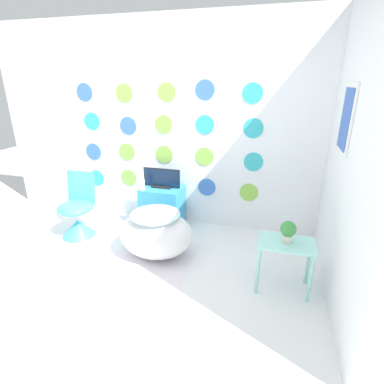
{
  "coord_description": "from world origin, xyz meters",
  "views": [
    {
      "loc": [
        1.4,
        -2.02,
        1.88
      ],
      "look_at": [
        0.59,
        0.79,
        0.77
      ],
      "focal_mm": 28.0,
      "sensor_mm": 36.0,
      "label": 1
    }
  ],
  "objects_px": {
    "tv": "(162,179)",
    "vase": "(142,184)",
    "chair": "(77,216)",
    "potted_plant_left": "(288,231)",
    "bathtub": "(156,234)"
  },
  "relations": [
    {
      "from": "bathtub",
      "to": "chair",
      "type": "distance_m",
      "value": 1.14
    },
    {
      "from": "bathtub",
      "to": "tv",
      "type": "xyz_separation_m",
      "value": [
        -0.19,
        0.7,
        0.4
      ]
    },
    {
      "from": "chair",
      "to": "potted_plant_left",
      "type": "xyz_separation_m",
      "value": [
        2.5,
        -0.37,
        0.36
      ]
    },
    {
      "from": "bathtub",
      "to": "chair",
      "type": "xyz_separation_m",
      "value": [
        -1.13,
        0.16,
        -0.01
      ]
    },
    {
      "from": "chair",
      "to": "tv",
      "type": "xyz_separation_m",
      "value": [
        0.94,
        0.54,
        0.4
      ]
    },
    {
      "from": "bathtub",
      "to": "potted_plant_left",
      "type": "xyz_separation_m",
      "value": [
        1.37,
        -0.22,
        0.35
      ]
    },
    {
      "from": "tv",
      "to": "potted_plant_left",
      "type": "xyz_separation_m",
      "value": [
        1.56,
        -0.92,
        -0.05
      ]
    },
    {
      "from": "bathtub",
      "to": "tv",
      "type": "distance_m",
      "value": 0.83
    },
    {
      "from": "tv",
      "to": "vase",
      "type": "distance_m",
      "value": 0.26
    },
    {
      "from": "vase",
      "to": "potted_plant_left",
      "type": "relative_size",
      "value": 0.81
    },
    {
      "from": "chair",
      "to": "potted_plant_left",
      "type": "relative_size",
      "value": 3.93
    },
    {
      "from": "vase",
      "to": "potted_plant_left",
      "type": "xyz_separation_m",
      "value": [
        1.77,
        -0.76,
        -0.01
      ]
    },
    {
      "from": "chair",
      "to": "vase",
      "type": "distance_m",
      "value": 0.9
    },
    {
      "from": "vase",
      "to": "tv",
      "type": "bearing_deg",
      "value": 37.11
    },
    {
      "from": "bathtub",
      "to": "chair",
      "type": "relative_size",
      "value": 1.02
    }
  ]
}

